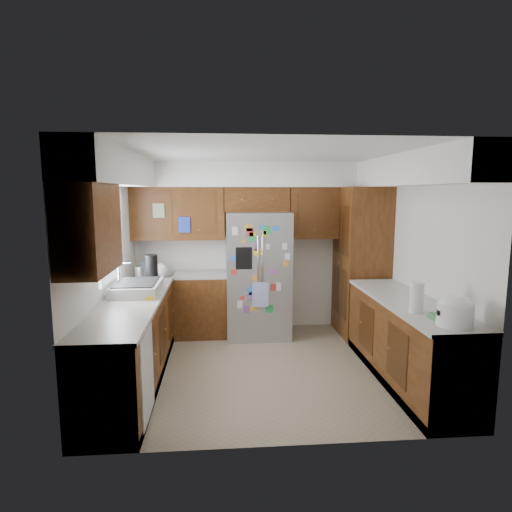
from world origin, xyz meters
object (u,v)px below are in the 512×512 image
at_px(fridge, 258,275).
at_px(paper_towel, 417,297).
at_px(rice_cooker, 455,310).
at_px(pantry, 361,262).

distance_m(fridge, paper_towel, 2.55).
relative_size(rice_cooker, paper_towel, 1.06).
bearing_deg(paper_towel, pantry, 86.02).
height_order(rice_cooker, paper_towel, paper_towel).
distance_m(pantry, rice_cooker, 2.53).
bearing_deg(rice_cooker, pantry, 89.99).
distance_m(rice_cooker, paper_towel, 0.46).
xyz_separation_m(pantry, fridge, (-1.50, 0.05, -0.17)).
bearing_deg(paper_towel, fridge, 122.19).
distance_m(pantry, paper_towel, 2.10).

